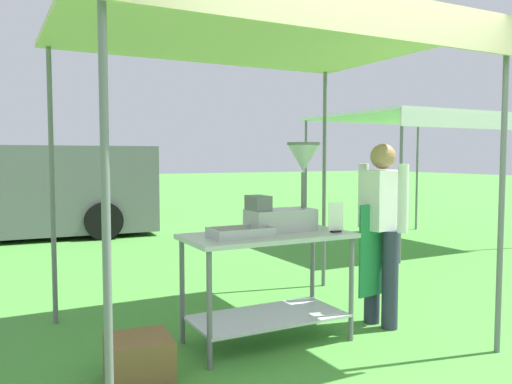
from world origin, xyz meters
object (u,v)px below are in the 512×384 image
object	(u,v)px
donut_fryer	(287,196)
neighbour_tent	(414,120)
stall_canopy	(262,41)
van_grey	(2,190)
donut_cart	(268,265)
menu_sign	(336,220)
donut_tray	(240,234)
supply_crate	(139,359)
vendor	(381,225)

from	to	relation	value
donut_fryer	neighbour_tent	world-z (taller)	neighbour_tent
stall_canopy	van_grey	world-z (taller)	stall_canopy
stall_canopy	neighbour_tent	xyz separation A→B (m)	(4.49, 2.91, -0.30)
donut_cart	donut_fryer	world-z (taller)	donut_fryer
van_grey	donut_cart	bearing A→B (deg)	-76.10
donut_cart	donut_fryer	xyz separation A→B (m)	(0.24, 0.09, 0.54)
van_grey	menu_sign	bearing A→B (deg)	-72.52
stall_canopy	donut_tray	size ratio (longest dim) A/B	6.58
donut_tray	supply_crate	xyz separation A→B (m)	(-0.85, -0.21, -0.75)
donut_cart	supply_crate	bearing A→B (deg)	-167.77
donut_cart	supply_crate	size ratio (longest dim) A/B	2.93
donut_fryer	supply_crate	world-z (taller)	donut_fryer
donut_tray	neighbour_tent	xyz separation A→B (m)	(4.75, 3.04, 1.21)
menu_sign	van_grey	world-z (taller)	van_grey
donut_cart	donut_tray	bearing A→B (deg)	-173.33
stall_canopy	donut_cart	world-z (taller)	stall_canopy
stall_canopy	van_grey	xyz separation A→B (m)	(-1.72, 6.85, -1.54)
van_grey	neighbour_tent	xyz separation A→B (m)	(6.21, -3.94, 1.24)
vendor	stall_canopy	bearing A→B (deg)	169.53
stall_canopy	donut_tray	xyz separation A→B (m)	(-0.26, -0.13, -1.51)
van_grey	neighbour_tent	bearing A→B (deg)	-32.42
supply_crate	donut_fryer	bearing A→B (deg)	13.88
donut_tray	supply_crate	bearing A→B (deg)	-166.11
menu_sign	neighbour_tent	size ratio (longest dim) A/B	0.08
donut_tray	vendor	size ratio (longest dim) A/B	0.29
neighbour_tent	van_grey	bearing A→B (deg)	147.58
donut_tray	donut_fryer	bearing A→B (deg)	13.84
donut_fryer	van_grey	size ratio (longest dim) A/B	0.13
supply_crate	donut_cart	bearing A→B (deg)	12.23
vendor	van_grey	bearing A→B (deg)	111.68
vendor	van_grey	distance (m)	7.59
donut_cart	van_grey	distance (m)	7.16
vendor	neighbour_tent	xyz separation A→B (m)	(3.41, 3.11, 1.21)
vendor	van_grey	world-z (taller)	van_grey
donut_tray	menu_sign	world-z (taller)	menu_sign
van_grey	vendor	bearing A→B (deg)	-68.32
menu_sign	neighbour_tent	bearing A→B (deg)	38.87
donut_fryer	vendor	distance (m)	0.91
donut_tray	neighbour_tent	size ratio (longest dim) A/B	0.16
donut_fryer	vendor	size ratio (longest dim) A/B	0.46
neighbour_tent	donut_fryer	bearing A→B (deg)	-145.61
stall_canopy	donut_fryer	size ratio (longest dim) A/B	4.26
menu_sign	vendor	size ratio (longest dim) A/B	0.15
stall_canopy	donut_cart	distance (m)	1.79
stall_canopy	neighbour_tent	bearing A→B (deg)	32.91
donut_cart	neighbour_tent	world-z (taller)	neighbour_tent
donut_cart	menu_sign	distance (m)	0.66
donut_tray	van_grey	distance (m)	7.13
donut_fryer	neighbour_tent	xyz separation A→B (m)	(4.25, 2.91, 0.95)
donut_tray	donut_fryer	size ratio (longest dim) A/B	0.65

